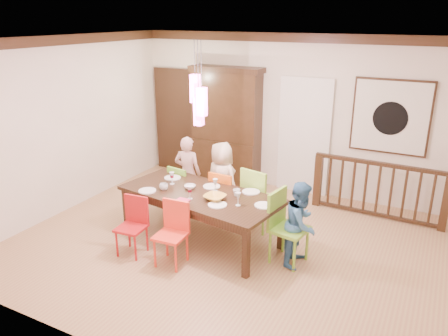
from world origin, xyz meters
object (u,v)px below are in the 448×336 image
at_px(balustrade, 378,189).
at_px(person_end_right, 301,224).
at_px(china_hutch, 226,126).
at_px(person_far_left, 188,173).
at_px(person_far_mid, 222,181).
at_px(chair_end_right, 290,224).
at_px(chair_far_left, 184,186).
at_px(dining_table, 200,198).

bearing_deg(balustrade, person_end_right, -107.34).
distance_m(china_hutch, person_far_left, 1.55).
relative_size(person_far_mid, person_end_right, 1.11).
xyz_separation_m(china_hutch, person_far_left, (0.01, -1.47, -0.50)).
bearing_deg(person_far_left, person_far_mid, 166.59).
relative_size(chair_end_right, person_far_left, 0.78).
bearing_deg(chair_end_right, person_far_left, 76.89).
bearing_deg(person_far_mid, china_hutch, -49.69).
bearing_deg(balustrade, chair_far_left, -153.79).
xyz_separation_m(chair_end_right, person_far_mid, (-1.45, 0.82, 0.07)).
bearing_deg(person_end_right, balustrade, -16.97).
height_order(china_hutch, balustrade, china_hutch).
relative_size(balustrade, person_far_left, 1.67).
xyz_separation_m(dining_table, person_end_right, (1.52, 0.04, -0.09)).
height_order(dining_table, person_far_mid, person_far_mid).
relative_size(dining_table, chair_end_right, 2.50).
height_order(person_far_mid, person_end_right, person_far_mid).
xyz_separation_m(chair_far_left, person_far_mid, (0.64, 0.14, 0.16)).
bearing_deg(person_end_right, chair_far_left, 76.24).
relative_size(china_hutch, person_far_mid, 1.77).
distance_m(chair_end_right, person_far_mid, 1.67).
xyz_separation_m(person_far_left, person_end_right, (2.28, -0.84, -0.06)).
height_order(dining_table, person_end_right, person_end_right).
distance_m(dining_table, chair_end_right, 1.38).
bearing_deg(balustrade, china_hutch, 175.20).
bearing_deg(person_far_mid, balustrade, -136.67).
relative_size(chair_far_left, person_far_mid, 0.66).
height_order(chair_end_right, person_end_right, person_end_right).
bearing_deg(person_end_right, dining_table, 93.60).
distance_m(china_hutch, person_end_right, 3.30).
distance_m(dining_table, balustrade, 2.98).
bearing_deg(china_hutch, chair_far_left, -88.06).
bearing_deg(chair_end_right, dining_table, 98.99).
bearing_deg(dining_table, balustrade, 51.05).
height_order(balustrade, person_end_right, person_end_right).
relative_size(dining_table, person_end_right, 2.15).
xyz_separation_m(china_hutch, person_far_mid, (0.70, -1.53, -0.50)).
relative_size(chair_far_left, china_hutch, 0.37).
distance_m(chair_end_right, balustrade, 2.17).
relative_size(dining_table, chair_far_left, 2.95).
relative_size(chair_end_right, person_far_mid, 0.78).
bearing_deg(chair_far_left, chair_end_right, 169.83).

